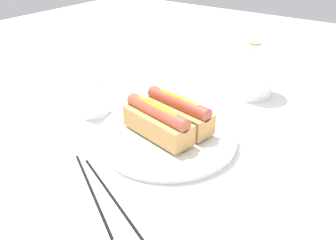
# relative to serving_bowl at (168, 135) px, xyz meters

# --- Properties ---
(ground_plane) EXTENTS (2.40, 2.40, 0.00)m
(ground_plane) POSITION_rel_serving_bowl_xyz_m (-0.02, 0.01, -0.02)
(ground_plane) COLOR white
(serving_bowl) EXTENTS (0.27, 0.27, 0.03)m
(serving_bowl) POSITION_rel_serving_bowl_xyz_m (0.00, 0.00, 0.00)
(serving_bowl) COLOR white
(serving_bowl) RESTS_ON ground_plane
(hotdog_front) EXTENTS (0.16, 0.08, 0.06)m
(hotdog_front) POSITION_rel_serving_bowl_xyz_m (-0.01, -0.03, 0.04)
(hotdog_front) COLOR tan
(hotdog_front) RESTS_ON serving_bowl
(hotdog_back) EXTENTS (0.16, 0.08, 0.06)m
(hotdog_back) POSITION_rel_serving_bowl_xyz_m (0.01, 0.03, 0.04)
(hotdog_back) COLOR tan
(hotdog_back) RESTS_ON serving_bowl
(water_glass) EXTENTS (0.07, 0.07, 0.09)m
(water_glass) POSITION_rel_serving_bowl_xyz_m (-0.21, -0.00, 0.02)
(water_glass) COLOR white
(water_glass) RESTS_ON ground_plane
(paper_towel_roll) EXTENTS (0.11, 0.11, 0.13)m
(paper_towel_roll) POSITION_rel_serving_bowl_xyz_m (0.03, 0.31, 0.05)
(paper_towel_roll) COLOR white
(paper_towel_roll) RESTS_ON ground_plane
(chopstick_near) EXTENTS (0.20, 0.09, 0.01)m
(chopstick_near) POSITION_rel_serving_bowl_xyz_m (0.02, -0.18, -0.01)
(chopstick_near) COLOR black
(chopstick_near) RESTS_ON ground_plane
(chopstick_far) EXTENTS (0.19, 0.11, 0.01)m
(chopstick_far) POSITION_rel_serving_bowl_xyz_m (-0.01, -0.20, -0.01)
(chopstick_far) COLOR black
(chopstick_far) RESTS_ON ground_plane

